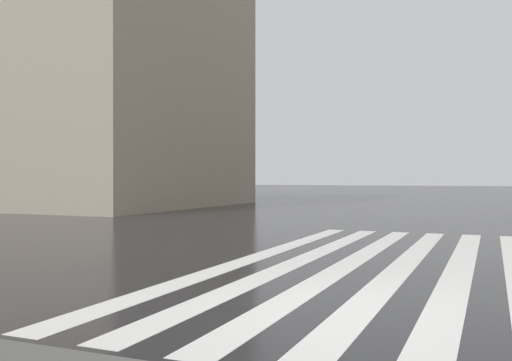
{
  "coord_description": "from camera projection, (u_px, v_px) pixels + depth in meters",
  "views": [
    {
      "loc": [
        -6.94,
        -1.7,
        1.67
      ],
      "look_at": [
        5.97,
        3.72,
        1.59
      ],
      "focal_mm": 39.54,
      "sensor_mm": 36.0,
      "label": 1
    }
  ],
  "objects": [
    {
      "name": "zebra_crossing",
      "position": [
        431.0,
        267.0,
        10.5
      ],
      "size": [
        13.0,
        7.5,
        0.01
      ],
      "color": "silver",
      "rests_on": "ground_plane"
    },
    {
      "name": "ground_plane",
      "position": [
        345.0,
        310.0,
        7.07
      ],
      "size": [
        220.0,
        220.0,
        0.0
      ],
      "primitive_type": "plane",
      "color": "black"
    },
    {
      "name": "haussmann_block_mid",
      "position": [
        9.0,
        16.0,
        36.03
      ],
      "size": [
        15.38,
        27.84,
        24.51
      ],
      "color": "tan",
      "rests_on": "ground_plane"
    }
  ]
}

